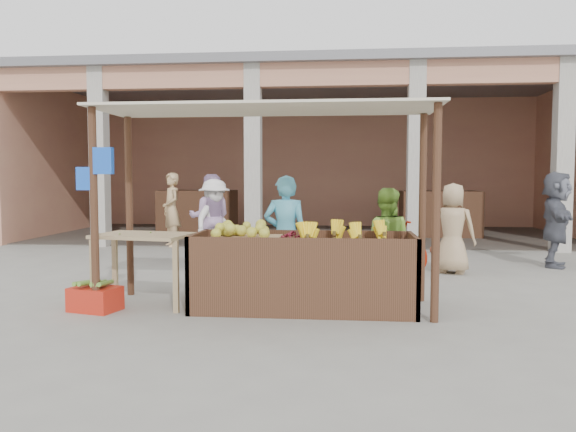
# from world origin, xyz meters

# --- Properties ---
(ground) EXTENTS (60.00, 60.00, 0.00)m
(ground) POSITION_xyz_m (0.00, 0.00, 0.00)
(ground) COLOR slate
(ground) RESTS_ON ground
(market_building) EXTENTS (14.40, 6.40, 4.20)m
(market_building) POSITION_xyz_m (0.05, 8.93, 2.70)
(market_building) COLOR tan
(market_building) RESTS_ON ground
(fruit_stall) EXTENTS (2.60, 0.95, 0.80)m
(fruit_stall) POSITION_xyz_m (0.50, 0.00, 0.40)
(fruit_stall) COLOR #4E2F1F
(fruit_stall) RESTS_ON ground
(stall_awning) EXTENTS (4.09, 1.35, 2.39)m
(stall_awning) POSITION_xyz_m (-0.01, 0.06, 1.98)
(stall_awning) COLOR #4E2F1F
(stall_awning) RESTS_ON ground
(banana_heap) EXTENTS (1.02, 0.56, 0.19)m
(banana_heap) POSITION_xyz_m (0.98, 0.02, 0.89)
(banana_heap) COLOR yellow
(banana_heap) RESTS_ON fruit_stall
(melon_tray) EXTENTS (0.82, 0.71, 0.21)m
(melon_tray) POSITION_xyz_m (-0.19, -0.03, 0.90)
(melon_tray) COLOR #A47B54
(melon_tray) RESTS_ON fruit_stall
(berry_heap) EXTENTS (0.45, 0.37, 0.14)m
(berry_heap) POSITION_xyz_m (0.38, -0.04, 0.87)
(berry_heap) COLOR maroon
(berry_heap) RESTS_ON fruit_stall
(side_table) EXTENTS (1.19, 0.89, 0.88)m
(side_table) POSITION_xyz_m (-1.45, -0.00, 0.74)
(side_table) COLOR tan
(side_table) RESTS_ON ground
(papaya_pile) EXTENTS (0.71, 0.41, 0.20)m
(papaya_pile) POSITION_xyz_m (-1.45, -0.00, 0.98)
(papaya_pile) COLOR #43892C
(papaya_pile) RESTS_ON side_table
(red_crate) EXTENTS (0.62, 0.51, 0.28)m
(red_crate) POSITION_xyz_m (-1.93, -0.31, 0.14)
(red_crate) COLOR red
(red_crate) RESTS_ON ground
(plantain_bundle) EXTENTS (0.44, 0.31, 0.09)m
(plantain_bundle) POSITION_xyz_m (-1.93, -0.31, 0.32)
(plantain_bundle) COLOR olive
(plantain_bundle) RESTS_ON red_crate
(produce_sacks) EXTENTS (0.77, 0.48, 0.58)m
(produce_sacks) POSITION_xyz_m (2.63, 5.12, 0.29)
(produce_sacks) COLOR maroon
(produce_sacks) RESTS_ON ground
(vendor_blue) EXTENTS (0.64, 0.47, 1.69)m
(vendor_blue) POSITION_xyz_m (0.21, 0.79, 0.85)
(vendor_blue) COLOR #4DA9C6
(vendor_blue) RESTS_ON ground
(vendor_green) EXTENTS (0.78, 0.53, 1.50)m
(vendor_green) POSITION_xyz_m (1.51, 0.77, 0.75)
(vendor_green) COLOR #79AF37
(vendor_green) RESTS_ON ground
(motorcycle) EXTENTS (1.06, 1.91, 0.94)m
(motorcycle) POSITION_xyz_m (1.45, 2.16, 0.47)
(motorcycle) COLOR maroon
(motorcycle) RESTS_ON ground
(shopper_a) EXTENTS (0.90, 1.18, 1.65)m
(shopper_a) POSITION_xyz_m (-1.39, 3.56, 0.83)
(shopper_a) COLOR silver
(shopper_a) RESTS_ON ground
(shopper_c) EXTENTS (0.92, 0.77, 1.63)m
(shopper_c) POSITION_xyz_m (2.74, 2.72, 0.81)
(shopper_c) COLOR tan
(shopper_c) RESTS_ON ground
(shopper_d) EXTENTS (1.18, 1.75, 1.75)m
(shopper_d) POSITION_xyz_m (4.66, 3.58, 0.88)
(shopper_d) COLOR #525460
(shopper_d) RESTS_ON ground
(shopper_e) EXTENTS (0.77, 0.81, 1.73)m
(shopper_e) POSITION_xyz_m (-2.88, 5.73, 0.87)
(shopper_e) COLOR tan
(shopper_e) RESTS_ON ground
(shopper_f) EXTENTS (0.94, 0.64, 1.77)m
(shopper_f) POSITION_xyz_m (-1.50, 3.68, 0.89)
(shopper_f) COLOR #A181AA
(shopper_f) RESTS_ON ground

